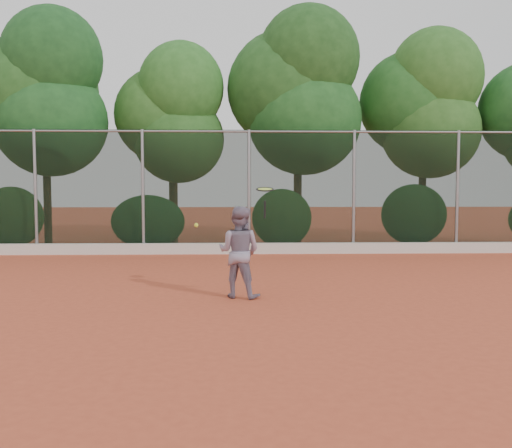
{
  "coord_description": "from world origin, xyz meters",
  "views": [
    {
      "loc": [
        -0.34,
        -9.21,
        1.96
      ],
      "look_at": [
        0.0,
        1.0,
        1.25
      ],
      "focal_mm": 40.0,
      "sensor_mm": 36.0,
      "label": 1
    }
  ],
  "objects": [
    {
      "name": "chainlink_fence",
      "position": [
        -0.0,
        7.0,
        1.86
      ],
      "size": [
        24.09,
        0.09,
        3.5
      ],
      "color": "black",
      "rests_on": "ground"
    },
    {
      "name": "concrete_curb",
      "position": [
        0.0,
        6.82,
        0.15
      ],
      "size": [
        24.0,
        0.2,
        0.3
      ],
      "primitive_type": "cube",
      "color": "silver",
      "rests_on": "ground"
    },
    {
      "name": "tennis_player",
      "position": [
        -0.31,
        0.6,
        0.79
      ],
      "size": [
        0.93,
        0.84,
        1.59
      ],
      "primitive_type": "imported",
      "rotation": [
        0.0,
        0.0,
        2.78
      ],
      "color": "gray",
      "rests_on": "ground"
    },
    {
      "name": "ground",
      "position": [
        0.0,
        0.0,
        0.0
      ],
      "size": [
        80.0,
        80.0,
        0.0
      ],
      "primitive_type": "plane",
      "color": "#C64D2E",
      "rests_on": "ground"
    },
    {
      "name": "tennis_ball_in_flight",
      "position": [
        -1.02,
        0.24,
        1.29
      ],
      "size": [
        0.07,
        0.07,
        0.07
      ],
      "color": "#D9E935",
      "rests_on": "ground"
    },
    {
      "name": "tennis_racket",
      "position": [
        0.14,
        0.59,
        1.84
      ],
      "size": [
        0.31,
        0.31,
        0.54
      ],
      "color": "black",
      "rests_on": "ground"
    },
    {
      "name": "foliage_backdrop",
      "position": [
        -0.55,
        8.98,
        4.4
      ],
      "size": [
        23.7,
        3.63,
        7.55
      ],
      "color": "#422B19",
      "rests_on": "ground"
    }
  ]
}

